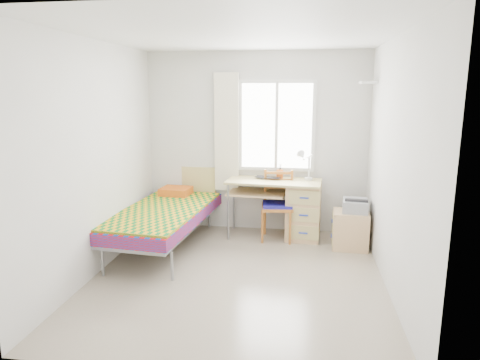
# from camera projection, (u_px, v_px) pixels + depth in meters

# --- Properties ---
(floor) EXTENTS (3.50, 3.50, 0.00)m
(floor) POSITION_uv_depth(u_px,v_px,m) (238.00, 276.00, 4.80)
(floor) COLOR #BCAD93
(floor) RESTS_ON ground
(ceiling) EXTENTS (3.50, 3.50, 0.00)m
(ceiling) POSITION_uv_depth(u_px,v_px,m) (238.00, 34.00, 4.27)
(ceiling) COLOR white
(ceiling) RESTS_ON wall_back
(wall_back) EXTENTS (3.20, 0.00, 3.20)m
(wall_back) POSITION_uv_depth(u_px,v_px,m) (256.00, 143.00, 6.23)
(wall_back) COLOR silver
(wall_back) RESTS_ON ground
(wall_left) EXTENTS (0.00, 3.50, 3.50)m
(wall_left) POSITION_uv_depth(u_px,v_px,m) (96.00, 159.00, 4.77)
(wall_left) COLOR silver
(wall_left) RESTS_ON ground
(wall_right) EXTENTS (0.00, 3.50, 3.50)m
(wall_right) POSITION_uv_depth(u_px,v_px,m) (394.00, 166.00, 4.31)
(wall_right) COLOR silver
(wall_right) RESTS_ON ground
(window) EXTENTS (1.10, 0.04, 1.30)m
(window) POSITION_uv_depth(u_px,v_px,m) (277.00, 126.00, 6.12)
(window) COLOR white
(window) RESTS_ON wall_back
(curtain) EXTENTS (0.35, 0.05, 1.70)m
(curtain) POSITION_uv_depth(u_px,v_px,m) (227.00, 133.00, 6.19)
(curtain) COLOR beige
(curtain) RESTS_ON wall_back
(floating_shelf) EXTENTS (0.20, 0.32, 0.03)m
(floating_shelf) POSITION_uv_depth(u_px,v_px,m) (368.00, 82.00, 5.51)
(floating_shelf) COLOR white
(floating_shelf) RESTS_ON wall_right
(bed) EXTENTS (1.17, 2.20, 0.92)m
(bed) POSITION_uv_depth(u_px,v_px,m) (165.00, 214.00, 5.67)
(bed) COLOR gray
(bed) RESTS_ON floor
(desk) EXTENTS (1.35, 0.70, 0.82)m
(desk) POSITION_uv_depth(u_px,v_px,m) (299.00, 207.00, 6.01)
(desk) COLOR tan
(desk) RESTS_ON floor
(chair) EXTENTS (0.46, 0.46, 0.97)m
(chair) POSITION_uv_depth(u_px,v_px,m) (278.00, 201.00, 5.95)
(chair) COLOR #A75E20
(chair) RESTS_ON floor
(cabinet) EXTENTS (0.48, 0.43, 0.50)m
(cabinet) POSITION_uv_depth(u_px,v_px,m) (350.00, 230.00, 5.64)
(cabinet) COLOR tan
(cabinet) RESTS_ON floor
(printer) EXTENTS (0.36, 0.41, 0.16)m
(printer) POSITION_uv_depth(u_px,v_px,m) (355.00, 205.00, 5.59)
(printer) COLOR #929399
(printer) RESTS_ON cabinet
(laptop) EXTENTS (0.41, 0.31, 0.03)m
(laptop) POSITION_uv_depth(u_px,v_px,m) (267.00, 179.00, 6.03)
(laptop) COLOR black
(laptop) RESTS_ON desk
(pen_cup) EXTENTS (0.11, 0.11, 0.12)m
(pen_cup) POSITION_uv_depth(u_px,v_px,m) (280.00, 174.00, 6.12)
(pen_cup) COLOR orange
(pen_cup) RESTS_ON desk
(task_lamp) EXTENTS (0.24, 0.33, 0.44)m
(task_lamp) POSITION_uv_depth(u_px,v_px,m) (305.00, 162.00, 5.84)
(task_lamp) COLOR white
(task_lamp) RESTS_ON desk
(book) EXTENTS (0.19, 0.26, 0.02)m
(book) POSITION_uv_depth(u_px,v_px,m) (260.00, 195.00, 6.06)
(book) COLOR gray
(book) RESTS_ON desk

